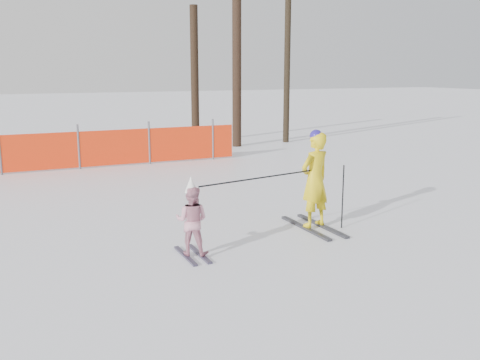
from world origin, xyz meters
The scene contains 5 objects.
ground centered at (0.00, 0.00, 0.00)m, with size 120.00×120.00×0.00m, color white.
adult centered at (1.46, 0.59, 0.86)m, with size 0.68×1.53×1.73m.
child centered at (-0.95, 0.12, 0.55)m, with size 0.63×0.89×1.21m.
ski_poles centered at (0.81, 0.37, 0.88)m, with size 2.75×0.44×1.12m.
tree_trunks centered at (4.64, 11.05, 2.91)m, with size 3.45×1.89×6.26m.
Camera 1 is at (-3.46, -7.04, 2.71)m, focal length 40.00 mm.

